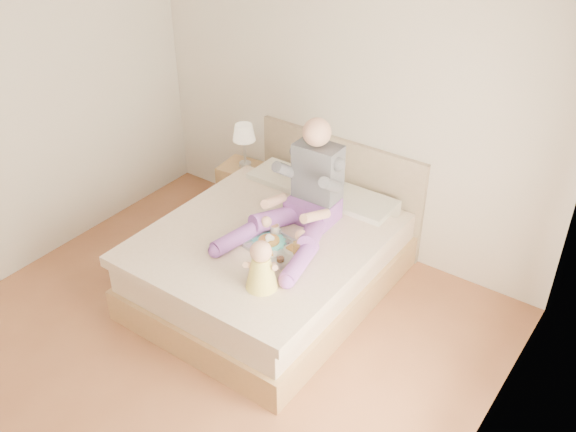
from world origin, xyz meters
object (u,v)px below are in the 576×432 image
Objects in this scene: bed at (276,255)px; baby at (262,268)px; nightstand at (243,188)px; tray at (277,246)px; adult at (304,198)px.

bed reaches higher than baby.
nightstand is 2.07m from baby.
adult is at bearing 99.60° from tray.
bed is 4.36× the size of nightstand.
adult is 2.85× the size of baby.
baby is at bearing -60.95° from bed.
tray is 0.48m from baby.
bed is 1.28m from nightstand.
nightstand is 0.45× the size of adult.
bed is 4.65× the size of tray.
bed is 0.44m from tray.
nightstand is (-1.00, 0.80, -0.07)m from bed.
tray is at bearing -47.27° from nightstand.
adult is 0.45m from tray.
tray is (1.19, -1.04, 0.39)m from nightstand.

